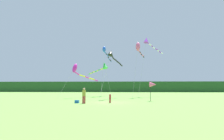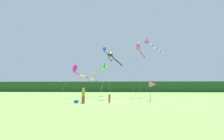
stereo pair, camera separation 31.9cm
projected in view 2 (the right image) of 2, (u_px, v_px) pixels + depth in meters
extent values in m
plane|color=#6B9E42|center=(109.00, 103.00, 21.81)|extent=(120.00, 120.00, 0.00)
cube|color=#234C23|center=(119.00, 87.00, 66.70)|extent=(108.00, 2.10, 3.81)
cylinder|color=#B23338|center=(82.00, 100.00, 20.49)|extent=(0.18, 0.18, 0.84)
cylinder|color=#B23338|center=(84.00, 100.00, 20.48)|extent=(0.18, 0.18, 0.84)
cylinder|color=olive|center=(83.00, 93.00, 20.56)|extent=(0.39, 0.39, 0.67)
sphere|color=tan|center=(83.00, 89.00, 20.60)|extent=(0.25, 0.25, 0.25)
cylinder|color=#B23338|center=(109.00, 101.00, 21.25)|extent=(0.11, 0.11, 0.53)
cylinder|color=#B23338|center=(110.00, 101.00, 21.24)|extent=(0.11, 0.11, 0.53)
cylinder|color=#B23338|center=(109.00, 97.00, 21.29)|extent=(0.24, 0.24, 0.42)
sphere|color=tan|center=(109.00, 94.00, 21.32)|extent=(0.16, 0.16, 0.16)
cube|color=#1959B2|center=(76.00, 102.00, 21.05)|extent=(0.48, 0.35, 0.34)
cylinder|color=black|center=(150.00, 91.00, 23.90)|extent=(0.06, 0.06, 2.66)
cone|color=#E5598C|center=(153.00, 84.00, 23.96)|extent=(0.90, 0.70, 0.70)
cylinder|color=#B2B2B2|center=(66.00, 83.00, 29.45)|extent=(2.01, 2.75, 5.07)
ellipsoid|color=#E026B2|center=(75.00, 68.00, 30.97)|extent=(1.29, 1.41, 1.78)
cylinder|color=#E026B2|center=(77.00, 73.00, 31.44)|extent=(0.69, 1.27, 0.60)
cylinder|color=yellow|center=(82.00, 76.00, 32.35)|extent=(1.06, 1.03, 0.48)
cylinder|color=#E026B2|center=(87.00, 77.00, 33.27)|extent=(0.66, 1.24, 0.38)
cylinder|color=yellow|center=(92.00, 79.00, 34.21)|extent=(1.05, 1.04, 0.46)
cylinder|color=#E026B2|center=(96.00, 80.00, 35.14)|extent=(0.68, 1.24, 0.39)
cylinder|color=#B2B2B2|center=(136.00, 71.00, 31.28)|extent=(1.31, 3.02, 9.20)
ellipsoid|color=#E5598C|center=(138.00, 47.00, 33.16)|extent=(1.18, 1.39, 1.76)
cylinder|color=#E5598C|center=(139.00, 51.00, 33.30)|extent=(0.52, 0.61, 0.36)
cylinder|color=black|center=(140.00, 52.00, 33.76)|extent=(0.37, 0.61, 0.26)
cylinder|color=#E5598C|center=(141.00, 53.00, 34.26)|extent=(0.39, 0.64, 0.36)
cylinder|color=black|center=(142.00, 54.00, 34.74)|extent=(0.42, 0.61, 0.29)
cylinder|color=#E5598C|center=(143.00, 55.00, 35.18)|extent=(0.53, 0.61, 0.38)
cylinder|color=black|center=(144.00, 57.00, 35.63)|extent=(0.39, 0.65, 0.37)
cylinder|color=#B2B2B2|center=(103.00, 72.00, 35.45)|extent=(0.39, 1.90, 9.46)
ellipsoid|color=blue|center=(105.00, 49.00, 36.80)|extent=(0.82, 0.96, 1.21)
cylinder|color=blue|center=(106.00, 52.00, 37.09)|extent=(0.53, 0.85, 0.46)
cylinder|color=black|center=(107.00, 54.00, 37.79)|extent=(0.33, 0.82, 0.28)
cylinder|color=blue|center=(108.00, 55.00, 38.52)|extent=(0.43, 0.86, 0.45)
cylinder|color=black|center=(109.00, 57.00, 39.24)|extent=(0.23, 0.84, 0.41)
cylinder|color=blue|center=(109.00, 59.00, 39.98)|extent=(0.38, 0.86, 0.42)
cylinder|color=black|center=(111.00, 60.00, 40.68)|extent=(0.51, 0.84, 0.39)
cylinder|color=blue|center=(112.00, 61.00, 41.40)|extent=(0.21, 0.80, 0.28)
cylinder|color=#B2B2B2|center=(109.00, 80.00, 36.05)|extent=(1.55, 1.61, 6.28)
cone|color=green|center=(105.00, 65.00, 37.17)|extent=(1.78, 1.79, 1.63)
cylinder|color=green|center=(104.00, 68.00, 37.34)|extent=(0.59, 0.59, 0.30)
cylinder|color=yellow|center=(102.00, 69.00, 37.74)|extent=(0.65, 0.53, 0.36)
cylinder|color=green|center=(100.00, 70.00, 38.08)|extent=(0.63, 0.50, 0.28)
cylinder|color=yellow|center=(98.00, 70.00, 38.50)|extent=(0.53, 0.63, 0.32)
cylinder|color=green|center=(97.00, 71.00, 38.93)|extent=(0.64, 0.54, 0.33)
cylinder|color=yellow|center=(95.00, 72.00, 39.28)|extent=(0.63, 0.50, 0.27)
cylinder|color=green|center=(93.00, 73.00, 39.71)|extent=(0.52, 0.65, 0.34)
cylinder|color=yellow|center=(92.00, 73.00, 40.19)|extent=(0.57, 0.59, 0.27)
cylinder|color=green|center=(90.00, 74.00, 40.65)|extent=(0.56, 0.61, 0.28)
cylinder|color=#B2B2B2|center=(143.00, 67.00, 34.20)|extent=(2.01, 2.53, 11.10)
cone|color=purple|center=(147.00, 40.00, 35.90)|extent=(1.41, 1.45, 1.31)
cylinder|color=purple|center=(148.00, 43.00, 36.13)|extent=(0.71, 0.74, 0.30)
cylinder|color=white|center=(150.00, 44.00, 36.66)|extent=(0.75, 0.75, 0.42)
cylinder|color=purple|center=(152.00, 46.00, 37.22)|extent=(0.64, 0.82, 0.39)
cylinder|color=white|center=(154.00, 48.00, 37.80)|extent=(0.72, 0.78, 0.45)
cylinder|color=purple|center=(157.00, 49.00, 38.29)|extent=(0.78, 0.68, 0.34)
cylinder|color=white|center=(159.00, 50.00, 38.85)|extent=(0.55, 0.85, 0.37)
cylinder|color=purple|center=(160.00, 52.00, 39.43)|extent=(0.76, 0.72, 0.37)
cylinder|color=white|center=(162.00, 53.00, 39.93)|extent=(0.72, 0.73, 0.30)
cylinder|color=#B2B2B2|center=(105.00, 75.00, 26.32)|extent=(1.44, 3.97, 7.22)
cone|color=black|center=(111.00, 53.00, 28.57)|extent=(1.12, 1.34, 1.20)
cylinder|color=black|center=(112.00, 56.00, 28.85)|extent=(0.42, 0.75, 0.35)
cylinder|color=black|center=(113.00, 58.00, 29.47)|extent=(0.33, 0.76, 0.38)
cylinder|color=black|center=(115.00, 59.00, 30.06)|extent=(0.56, 0.73, 0.37)
cylinder|color=black|center=(117.00, 61.00, 30.61)|extent=(0.50, 0.75, 0.40)
cylinder|color=black|center=(119.00, 63.00, 31.17)|extent=(0.52, 0.73, 0.34)
cylinder|color=black|center=(120.00, 64.00, 31.76)|extent=(0.42, 0.76, 0.40)
cylinder|color=black|center=(122.00, 65.00, 32.36)|extent=(0.45, 0.74, 0.33)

